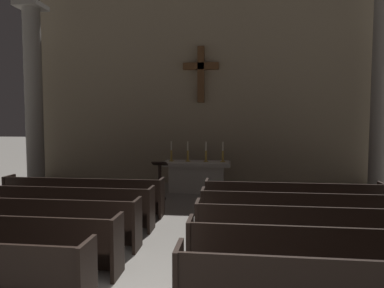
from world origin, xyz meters
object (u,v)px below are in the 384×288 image
(pew_left_row_5, at_px, (83,196))
(candlestick_inner_left, at_px, (188,155))
(candlestick_inner_right, at_px, (206,155))
(lectern, at_px, (160,181))
(pew_left_row_4, at_px, (62,207))
(column_right_third, at_px, (381,97))
(pew_right_row_5, at_px, (292,201))
(pew_right_row_3, at_px, (313,231))
(pew_right_row_2, at_px, (331,256))
(candlestick_outer_left, at_px, (171,155))
(pew_right_row_4, at_px, (301,214))
(pew_left_row_3, at_px, (34,221))
(candlestick_outer_right, at_px, (223,155))
(column_left_third, at_px, (34,99))
(altar, at_px, (197,176))

(pew_left_row_5, bearing_deg, candlestick_inner_left, 53.34)
(candlestick_inner_right, relative_size, lectern, 0.57)
(pew_left_row_4, xyz_separation_m, column_right_third, (8.29, 4.31, 2.61))
(pew_right_row_5, xyz_separation_m, lectern, (-3.55, 1.84, 0.07))
(pew_right_row_3, xyz_separation_m, pew_right_row_5, (0.00, 2.20, 0.00))
(pew_left_row_5, bearing_deg, pew_right_row_2, -32.77)
(pew_left_row_5, bearing_deg, candlestick_outer_left, 60.61)
(pew_left_row_5, bearing_deg, pew_right_row_4, -12.11)
(pew_right_row_3, xyz_separation_m, candlestick_inner_right, (-2.26, 5.24, 0.74))
(pew_left_row_4, distance_m, candlestick_inner_left, 4.77)
(pew_right_row_2, bearing_deg, candlestick_outer_left, 118.30)
(pew_left_row_5, bearing_deg, pew_right_row_3, -23.23)
(candlestick_inner_right, bearing_deg, column_right_third, 1.79)
(pew_right_row_2, bearing_deg, candlestick_inner_right, 109.64)
(column_right_third, relative_size, candlestick_inner_right, 9.64)
(pew_left_row_3, xyz_separation_m, pew_left_row_4, (0.00, 1.10, 0.00))
(pew_left_row_3, xyz_separation_m, pew_right_row_3, (5.12, 0.00, 0.00))
(pew_left_row_5, distance_m, candlestick_inner_right, 4.24)
(column_right_third, bearing_deg, pew_right_row_5, -134.64)
(pew_right_row_2, relative_size, pew_right_row_5, 1.00)
(pew_left_row_4, height_order, candlestick_inner_left, candlestick_inner_left)
(pew_right_row_3, bearing_deg, column_right_third, 59.64)
(pew_left_row_3, xyz_separation_m, pew_right_row_5, (5.12, 2.20, 0.00))
(pew_right_row_3, xyz_separation_m, candlestick_outer_right, (-1.71, 5.24, 0.74))
(pew_left_row_4, bearing_deg, candlestick_inner_right, 55.33)
(pew_right_row_5, bearing_deg, column_right_third, 45.36)
(pew_right_row_4, xyz_separation_m, column_left_third, (-8.29, 4.31, 2.61))
(pew_right_row_5, height_order, candlestick_inner_left, candlestick_inner_left)
(pew_left_row_5, relative_size, pew_right_row_5, 1.00)
(pew_left_row_5, relative_size, candlestick_outer_right, 6.20)
(pew_left_row_3, relative_size, column_left_third, 0.64)
(pew_right_row_4, height_order, candlestick_outer_right, candlestick_outer_right)
(pew_left_row_4, xyz_separation_m, pew_right_row_2, (5.12, -2.20, 0.00))
(pew_right_row_5, height_order, candlestick_inner_right, candlestick_inner_right)
(pew_left_row_4, xyz_separation_m, pew_right_row_3, (5.12, -1.10, 0.00))
(pew_left_row_5, bearing_deg, pew_left_row_4, -90.00)
(pew_left_row_5, xyz_separation_m, candlestick_inner_right, (2.86, 3.04, 0.74))
(pew_left_row_4, height_order, pew_left_row_5, same)
(pew_right_row_3, relative_size, pew_right_row_5, 1.00)
(pew_left_row_5, relative_size, candlestick_inner_right, 6.20)
(altar, height_order, lectern, lectern)
(pew_right_row_5, bearing_deg, candlestick_outer_right, 119.39)
(pew_left_row_3, height_order, column_left_third, column_left_third)
(pew_left_row_4, bearing_deg, pew_left_row_3, -90.00)
(pew_right_row_3, bearing_deg, pew_right_row_2, -90.00)
(pew_right_row_5, relative_size, column_left_third, 0.64)
(pew_left_row_5, height_order, pew_right_row_5, same)
(pew_left_row_5, xyz_separation_m, column_right_third, (8.29, 3.21, 2.61))
(candlestick_outer_left, height_order, candlestick_outer_right, same)
(pew_left_row_4, bearing_deg, pew_left_row_5, 90.00)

